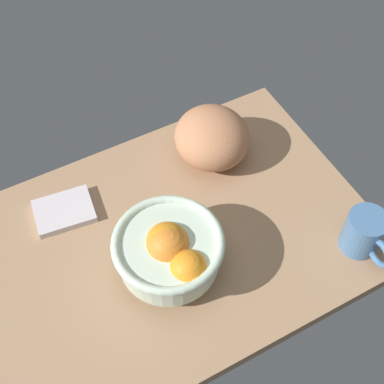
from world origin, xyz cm
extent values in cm
cube|color=#A57E5B|center=(0.00, 0.00, -1.50)|extent=(79.14, 52.00, 3.00)
cylinder|color=silver|center=(-1.05, -5.31, 1.32)|extent=(10.48, 10.48, 2.63)
cylinder|color=silver|center=(-1.05, -5.31, 5.68)|extent=(17.87, 17.87, 6.11)
torus|color=silver|center=(-1.05, -5.31, 8.74)|extent=(19.47, 19.47, 1.60)
sphere|color=orange|center=(-0.89, -4.71, 7.35)|extent=(7.76, 7.76, 7.76)
sphere|color=orange|center=(-0.37, -10.68, 7.20)|extent=(6.91, 6.91, 6.91)
sphere|color=orange|center=(-1.05, -5.31, 7.29)|extent=(7.45, 7.45, 7.45)
sphere|color=orange|center=(-1.05, -5.31, 7.39)|extent=(7.98, 7.98, 7.98)
ellipsoid|color=#BF7C54|center=(18.61, 14.19, 5.49)|extent=(15.28, 15.93, 10.99)
cube|color=silver|center=(-13.80, 14.80, 0.76)|extent=(12.13, 9.80, 1.51)
cylinder|color=teal|center=(32.17, -17.56, 4.28)|extent=(7.22, 7.22, 8.55)
torus|color=teal|center=(31.94, -22.36, 4.28)|extent=(1.48, 6.04, 5.99)
camera|label=1|loc=(-18.88, -47.18, 86.92)|focal=49.92mm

